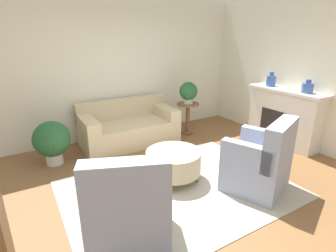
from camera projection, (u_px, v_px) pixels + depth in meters
The scene contains 14 objects.
ground_plane at pixel (179, 190), 3.66m from camera, with size 16.00×16.00×0.00m, color brown.
wall_back at pixel (111, 69), 5.26m from camera, with size 8.95×0.12×2.80m.
wall_right at pixel (319, 74), 4.61m from camera, with size 0.12×9.73×2.80m.
rug at pixel (179, 189), 3.65m from camera, with size 3.03×2.24×0.01m.
couch at pixel (128, 128), 5.20m from camera, with size 1.83×0.94×0.82m.
armchair_left at pixel (128, 208), 2.62m from camera, with size 1.01×0.98×1.01m.
armchair_right at pixel (261, 163), 3.55m from camera, with size 1.01×0.98×1.01m.
ottoman_table at pixel (173, 161), 3.83m from camera, with size 0.81×0.81×0.44m.
side_table at pixel (188, 114), 5.62m from camera, with size 0.47×0.47×0.67m.
fireplace at pixel (284, 115), 5.09m from camera, with size 0.44×1.50×1.08m.
vase_mantel_near at pixel (271, 80), 5.19m from camera, with size 0.18×0.18×0.28m.
vase_mantel_far at pixel (308, 88), 4.57m from camera, with size 0.19×0.19×0.23m.
potted_plant_on_side_table at pixel (188, 92), 5.46m from camera, with size 0.38×0.38×0.46m.
potted_plant_floor at pixel (52, 140), 4.27m from camera, with size 0.59×0.59×0.74m.
Camera 1 is at (-1.74, -2.65, 2.03)m, focal length 28.00 mm.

